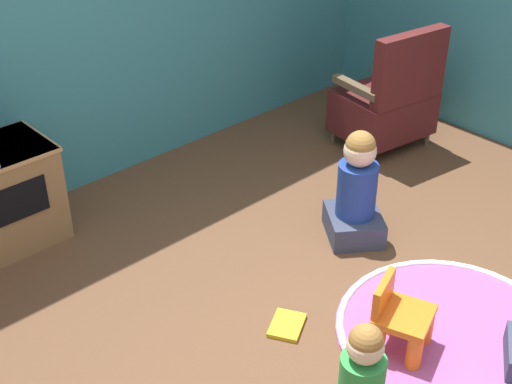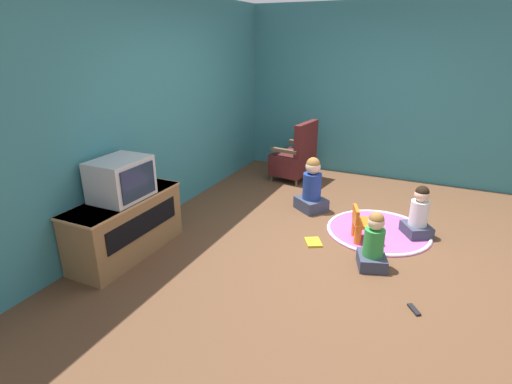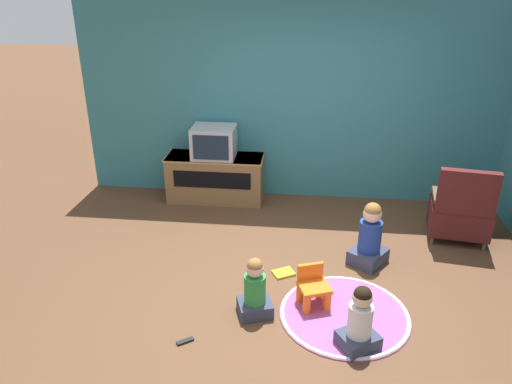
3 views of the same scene
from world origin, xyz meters
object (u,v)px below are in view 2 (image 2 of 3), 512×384
at_px(child_watching_center, 419,215).
at_px(child_watching_right, 374,244).
at_px(book, 313,242).
at_px(child_watching_left, 312,188).
at_px(remote_control, 414,310).
at_px(black_armchair, 295,158).
at_px(television, 121,179).
at_px(tv_cabinet, 126,225).
at_px(yellow_kid_chair, 364,226).

distance_m(child_watching_center, child_watching_right, 0.97).
bearing_deg(child_watching_center, book, 91.77).
distance_m(child_watching_left, remote_control, 2.21).
distance_m(black_armchair, child_watching_left, 1.24).
xyz_separation_m(television, book, (1.03, -1.69, -0.82)).
height_order(tv_cabinet, child_watching_center, tv_cabinet).
distance_m(tv_cabinet, black_armchair, 3.09).
xyz_separation_m(television, black_armchair, (2.99, -0.76, -0.47)).
relative_size(tv_cabinet, yellow_kid_chair, 3.28).
xyz_separation_m(television, child_watching_center, (1.71, -2.71, -0.56)).
bearing_deg(child_watching_left, remote_control, 166.59).
bearing_deg(remote_control, child_watching_left, 6.01).
xyz_separation_m(tv_cabinet, book, (1.03, -1.71, -0.31)).
bearing_deg(tv_cabinet, black_armchair, -14.55).
relative_size(yellow_kid_chair, book, 1.49).
height_order(tv_cabinet, child_watching_left, child_watching_left).
height_order(child_watching_left, child_watching_center, child_watching_left).
distance_m(black_armchair, book, 2.20).
height_order(black_armchair, yellow_kid_chair, black_armchair).
xyz_separation_m(television, yellow_kid_chair, (1.33, -2.17, -0.66)).
xyz_separation_m(child_watching_center, remote_control, (-1.46, -0.10, -0.25)).
bearing_deg(book, remote_control, -154.62).
bearing_deg(yellow_kid_chair, tv_cabinet, 100.90).
relative_size(black_armchair, child_watching_left, 1.31).
relative_size(child_watching_right, remote_control, 3.98).
bearing_deg(book, black_armchair, -4.46).
bearing_deg(yellow_kid_chair, child_watching_left, 33.18).
bearing_deg(black_armchair, yellow_kid_chair, 48.45).
xyz_separation_m(child_watching_left, remote_control, (-1.66, -1.43, -0.30)).
xyz_separation_m(television, child_watching_left, (1.91, -1.38, -0.52)).
height_order(child_watching_center, remote_control, child_watching_center).
height_order(yellow_kid_chair, child_watching_left, child_watching_left).
distance_m(child_watching_right, book, 0.75).
relative_size(tv_cabinet, remote_control, 8.71).
bearing_deg(television, yellow_kid_chair, -58.56).
bearing_deg(child_watching_left, television, 90.10).
bearing_deg(child_watching_center, tv_cabinet, 89.92).
height_order(tv_cabinet, remote_control, tv_cabinet).
distance_m(child_watching_center, remote_control, 1.49).
xyz_separation_m(child_watching_center, child_watching_right, (-0.91, 0.35, -0.01)).
bearing_deg(tv_cabinet, yellow_kid_chair, -58.72).
distance_m(yellow_kid_chair, book, 0.59).
relative_size(child_watching_left, remote_control, 4.83).
distance_m(television, remote_control, 2.94).
height_order(child_watching_right, book, child_watching_right).
height_order(black_armchair, child_watching_right, black_armchair).
bearing_deg(book, tv_cabinet, 91.19).
relative_size(television, black_armchair, 0.59).
xyz_separation_m(black_armchair, remote_control, (-2.74, -2.05, -0.35)).
xyz_separation_m(child_watching_left, book, (-0.89, -0.31, -0.30)).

